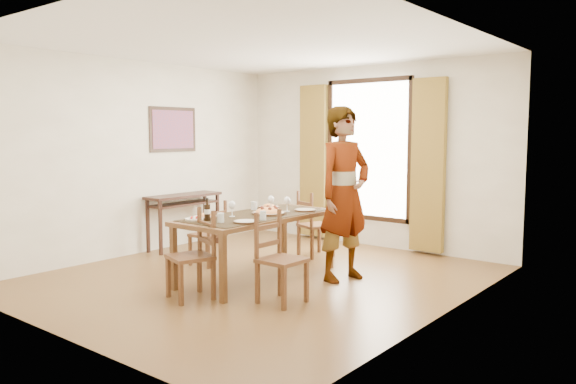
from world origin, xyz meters
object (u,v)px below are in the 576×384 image
Objects in this scene: console_table at (184,202)px; man at (344,194)px; dining_table at (258,220)px; pasta_platter at (269,210)px.

man reaches higher than console_table.
console_table is at bearing 101.94° from man.
console_table is 2.12m from dining_table.
pasta_platter is at bearing 44.50° from dining_table.
console_table is 2.86m from man.
console_table is 3.00× the size of pasta_platter.
pasta_platter is at bearing -14.32° from console_table.
pasta_platter is (-0.72, -0.50, -0.20)m from man.
dining_table is 1.01× the size of man.
dining_table is (2.03, -0.63, 0.01)m from console_table.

